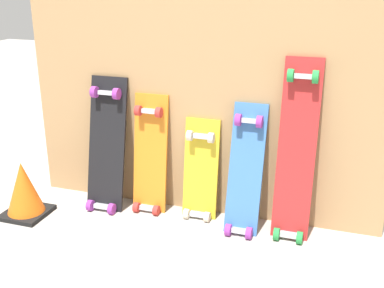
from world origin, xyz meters
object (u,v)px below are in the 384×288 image
at_px(skateboard_orange, 150,160).
at_px(skateboard_blue, 245,176).
at_px(traffic_cone, 24,190).
at_px(skateboard_black, 106,150).
at_px(skateboard_red, 296,157).
at_px(skateboard_yellow, 200,175).

distance_m(skateboard_orange, skateboard_blue, 0.55).
height_order(skateboard_blue, traffic_cone, skateboard_blue).
bearing_deg(skateboard_black, skateboard_blue, -0.98).
height_order(skateboard_red, traffic_cone, skateboard_red).
relative_size(skateboard_yellow, skateboard_red, 0.64).
bearing_deg(skateboard_orange, traffic_cone, -154.84).
bearing_deg(skateboard_black, skateboard_red, 0.58).
distance_m(skateboard_black, skateboard_blue, 0.80).
xyz_separation_m(skateboard_blue, traffic_cone, (-1.18, -0.24, -0.14)).
xyz_separation_m(skateboard_yellow, skateboard_blue, (0.26, -0.06, 0.05)).
bearing_deg(skateboard_red, skateboard_orange, 178.11).
bearing_deg(skateboard_black, skateboard_orange, 8.41).
height_order(skateboard_orange, traffic_cone, skateboard_orange).
relative_size(skateboard_orange, traffic_cone, 2.32).
bearing_deg(skateboard_blue, skateboard_yellow, 167.23).
bearing_deg(skateboard_blue, skateboard_black, 179.02).
relative_size(skateboard_black, skateboard_yellow, 1.31).
height_order(skateboard_black, skateboard_red, skateboard_red).
bearing_deg(skateboard_yellow, skateboard_blue, -12.77).
height_order(skateboard_black, skateboard_yellow, skateboard_black).
bearing_deg(skateboard_yellow, traffic_cone, -161.78).
distance_m(skateboard_blue, skateboard_red, 0.28).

